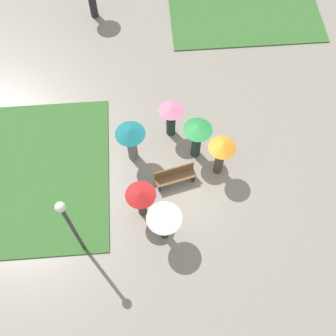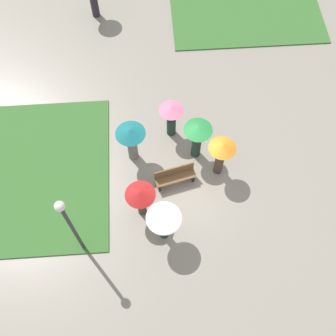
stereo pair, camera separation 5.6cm
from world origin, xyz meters
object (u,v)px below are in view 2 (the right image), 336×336
park_bench (175,176)px  crowd_person_red (141,197)px  crowd_person_orange (221,153)px  crowd_person_teal (131,138)px  crowd_person_pink (171,116)px  lamp_post (69,222)px  crowd_person_white (164,220)px  crowd_person_green (198,134)px

park_bench → crowd_person_red: size_ratio=0.91×
crowd_person_orange → crowd_person_teal: crowd_person_orange is taller
crowd_person_pink → crowd_person_orange: bearing=83.6°
lamp_post → crowd_person_red: lamp_post is taller
crowd_person_white → lamp_post: bearing=6.5°
crowd_person_orange → park_bench: bearing=89.5°
crowd_person_teal → crowd_person_pink: crowd_person_teal is taller
crowd_person_white → crowd_person_pink: 4.44m
lamp_post → crowd_person_green: 5.79m
crowd_person_pink → crowd_person_green: bearing=81.9°
crowd_person_orange → crowd_person_pink: size_ratio=1.12×
park_bench → crowd_person_pink: 2.36m
park_bench → crowd_person_white: crowd_person_white is taller
park_bench → crowd_person_green: crowd_person_green is taller
crowd_person_teal → crowd_person_red: bearing=38.9°
crowd_person_green → crowd_person_pink: crowd_person_green is taller
lamp_post → crowd_person_teal: bearing=62.3°
park_bench → crowd_person_orange: 1.99m
park_bench → lamp_post: 4.73m
crowd_person_green → crowd_person_pink: size_ratio=1.14×
park_bench → lamp_post: size_ratio=0.40×
park_bench → crowd_person_white: bearing=-117.6°
park_bench → crowd_person_teal: size_ratio=0.82×
crowd_person_orange → crowd_person_green: 1.14m
lamp_post → crowd_person_teal: 4.28m
park_bench → crowd_person_red: 1.95m
crowd_person_orange → crowd_person_white: (-2.26, -2.50, 0.08)m
lamp_post → crowd_person_green: (4.38, 3.59, -1.16)m
lamp_post → park_bench: bearing=35.0°
lamp_post → crowd_person_green: bearing=39.4°
park_bench → crowd_person_red: crowd_person_red is taller
crowd_person_orange → crowd_person_green: bearing=31.8°
crowd_person_orange → crowd_person_pink: bearing=29.6°
crowd_person_red → crowd_person_pink: (1.32, 3.43, -0.14)m
crowd_person_green → crowd_person_pink: bearing=-0.6°
crowd_person_orange → crowd_person_teal: size_ratio=1.01×
crowd_person_orange → crowd_person_teal: (-3.26, 0.87, -0.00)m
crowd_person_green → crowd_person_red: crowd_person_green is taller
lamp_post → crowd_person_white: (2.91, 0.27, -1.12)m
park_bench → crowd_person_green: 1.78m
crowd_person_white → crowd_person_red: bearing=-51.1°
crowd_person_red → crowd_person_teal: crowd_person_teal is taller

